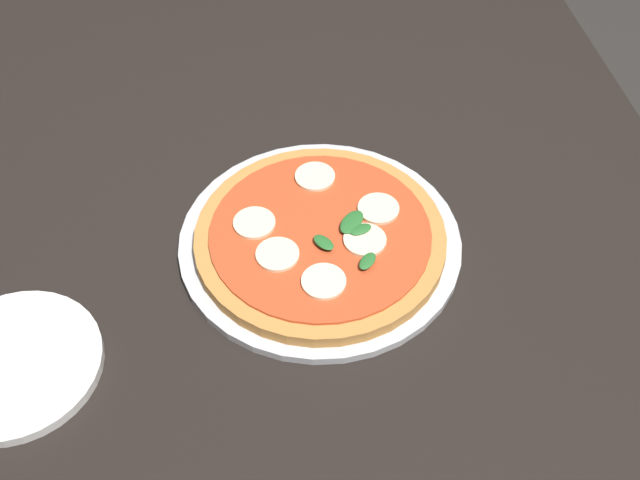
{
  "coord_description": "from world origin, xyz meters",
  "views": [
    {
      "loc": [
        0.75,
        -0.07,
        1.54
      ],
      "look_at": [
        0.09,
        0.03,
        0.77
      ],
      "focal_mm": 43.76,
      "sensor_mm": 36.0,
      "label": 1
    }
  ],
  "objects_px": {
    "pizza": "(320,237)",
    "plate_white": "(14,364)",
    "serving_tray": "(320,242)",
    "dining_table": "(290,241)"
  },
  "relations": [
    {
      "from": "serving_tray",
      "to": "pizza",
      "type": "relative_size",
      "value": 1.14
    },
    {
      "from": "dining_table",
      "to": "serving_tray",
      "type": "relative_size",
      "value": 4.14
    },
    {
      "from": "pizza",
      "to": "plate_white",
      "type": "bearing_deg",
      "value": -71.46
    },
    {
      "from": "pizza",
      "to": "serving_tray",
      "type": "bearing_deg",
      "value": 174.15
    },
    {
      "from": "pizza",
      "to": "dining_table",
      "type": "bearing_deg",
      "value": -161.69
    },
    {
      "from": "serving_tray",
      "to": "plate_white",
      "type": "xyz_separation_m",
      "value": [
        0.13,
        -0.38,
        0.0
      ]
    },
    {
      "from": "pizza",
      "to": "plate_white",
      "type": "distance_m",
      "value": 0.4
    },
    {
      "from": "pizza",
      "to": "plate_white",
      "type": "relative_size",
      "value": 1.6
    },
    {
      "from": "serving_tray",
      "to": "pizza",
      "type": "xyz_separation_m",
      "value": [
        0.01,
        -0.0,
        0.02
      ]
    },
    {
      "from": "serving_tray",
      "to": "dining_table",
      "type": "bearing_deg",
      "value": -159.97
    }
  ]
}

